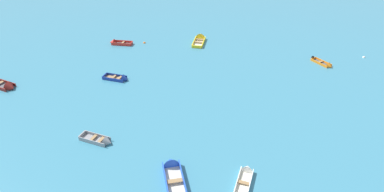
{
  "coord_description": "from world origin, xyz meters",
  "views": [
    {
      "loc": [
        6.73,
        -4.47,
        17.97
      ],
      "look_at": [
        0.0,
        22.77,
        0.15
      ],
      "focal_mm": 30.0,
      "sensor_mm": 36.0,
      "label": 1
    }
  ],
  "objects": [
    {
      "name": "rowboat_orange_back_row_left",
      "position": [
        14.22,
        33.71,
        0.13
      ],
      "size": [
        2.63,
        2.6,
        0.82
      ],
      "color": "#4C4C51",
      "rests_on": "ground_plane"
    },
    {
      "name": "rowboat_maroon_back_row_center",
      "position": [
        -20.1,
        19.76,
        0.18
      ],
      "size": [
        4.28,
        2.04,
        1.2
      ],
      "color": "#4C4C51",
      "rests_on": "ground_plane"
    },
    {
      "name": "rowboat_blue_near_left",
      "position": [
        1.11,
        12.08,
        0.22
      ],
      "size": [
        2.88,
        4.19,
        1.22
      ],
      "color": "beige",
      "rests_on": "ground_plane"
    },
    {
      "name": "mooring_buoy_far_field",
      "position": [
        -9.96,
        34.97,
        0.0
      ],
      "size": [
        0.36,
        0.36,
        0.36
      ],
      "primitive_type": "sphere",
      "color": "orange",
      "rests_on": "ground_plane"
    },
    {
      "name": "rowboat_deep_blue_center",
      "position": [
        -8.73,
        24.36,
        0.17
      ],
      "size": [
        3.05,
        1.24,
        0.98
      ],
      "color": "#99754C",
      "rests_on": "ground_plane"
    },
    {
      "name": "rowboat_red_near_camera",
      "position": [
        -13.59,
        33.71,
        0.18
      ],
      "size": [
        3.27,
        1.31,
        0.93
      ],
      "color": "#4C4C51",
      "rests_on": "ground_plane"
    },
    {
      "name": "rowboat_white_near_right",
      "position": [
        6.55,
        13.11,
        0.15
      ],
      "size": [
        1.22,
        3.15,
        0.89
      ],
      "color": "beige",
      "rests_on": "ground_plane"
    },
    {
      "name": "mooring_buoy_midfield",
      "position": [
        19.26,
        37.35,
        0.0
      ],
      "size": [
        0.35,
        0.35,
        0.35
      ],
      "primitive_type": "sphere",
      "color": "silver",
      "rests_on": "ground_plane"
    },
    {
      "name": "rowboat_grey_distant_center",
      "position": [
        -5.72,
        14.0,
        0.17
      ],
      "size": [
        3.11,
        1.31,
        0.89
      ],
      "color": "gray",
      "rests_on": "ground_plane"
    },
    {
      "name": "rowboat_yellow_far_back",
      "position": [
        -2.53,
        37.88,
        0.18
      ],
      "size": [
        1.65,
        4.07,
        1.3
      ],
      "color": "beige",
      "rests_on": "ground_plane"
    }
  ]
}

